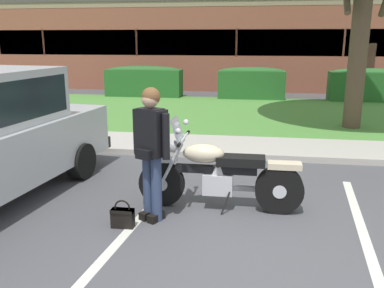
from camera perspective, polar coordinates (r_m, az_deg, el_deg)
The scene contains 13 objects.
ground_plane at distance 4.85m, azimuth 7.28°, elevation -13.64°, with size 140.00×140.00×0.00m, color #4C4C51.
curb_strip at distance 8.08m, azimuth 8.09°, elevation -1.66°, with size 60.00×0.20×0.12m, color #B7B2A8.
concrete_walk at distance 8.91m, azimuth 8.18°, elevation -0.30°, with size 60.00×1.50×0.08m, color #B7B2A8.
grass_lawn at distance 12.91m, azimuth 8.48°, elevation 4.18°, with size 60.00×6.67×0.06m, color #518E3D.
stall_stripe_0 at distance 5.24m, azimuth -8.49°, elevation -11.43°, with size 0.12×4.40×0.01m, color silver.
stall_stripe_1 at distance 5.19m, azimuth 23.04°, elevation -12.73°, with size 0.12×4.40×0.01m, color silver.
motorcycle at distance 5.58m, azimuth 4.64°, elevation -4.27°, with size 2.24×0.82×1.26m.
rider_person at distance 5.13m, azimuth -5.67°, elevation -0.12°, with size 0.52×0.40×1.70m.
handbag at distance 5.22m, azimuth -9.57°, elevation -9.83°, with size 0.28×0.13×0.36m.
hedge_left at distance 16.65m, azimuth -6.65°, elevation 8.65°, with size 2.99×0.90×1.24m.
hedge_center_left at distance 16.05m, azimuth 8.24°, elevation 8.40°, with size 2.51×0.90×1.24m.
hedge_center_right at distance 16.55m, azimuth 23.17°, elevation 7.58°, with size 2.78×0.90×1.24m.
brick_building at distance 22.48m, azimuth 6.72°, elevation 13.61°, with size 26.31×8.56×4.05m.
Camera 1 is at (0.07, -4.29, 2.26)m, focal length 38.58 mm.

